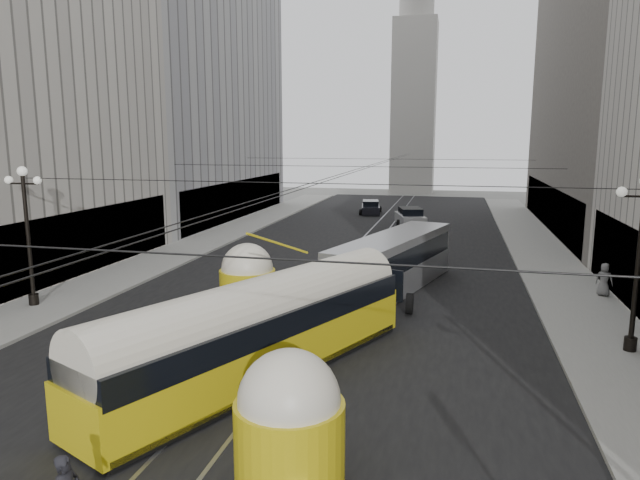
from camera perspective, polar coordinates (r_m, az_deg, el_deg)
The scene contains 15 objects.
road at distance 37.55m, azimuth 3.58°, elevation -1.80°, with size 20.00×85.00×0.02m, color black.
sidewalk_left at distance 44.36m, azimuth -11.07°, elevation -0.03°, with size 4.00×72.00×0.15m, color gray.
sidewalk_right at distance 40.86m, azimuth 21.29°, elevation -1.39°, with size 4.00×72.00×0.15m, color gray.
rail_left at distance 37.68m, azimuth 2.46°, elevation -1.75°, with size 0.12×85.00×0.04m, color gray.
rail_right at distance 37.43m, azimuth 4.72°, elevation -1.85°, with size 0.12×85.00×0.04m, color gray.
building_left_far at distance 58.35m, azimuth -13.97°, elevation 16.28°, with size 12.60×28.60×28.60m.
distant_tower at distance 84.26m, azimuth 9.43°, elevation 14.89°, with size 6.00×6.00×31.36m.
lamppost_left_mid at distance 29.00m, azimuth -27.23°, elevation 1.08°, with size 1.86×0.44×6.37m.
lamppost_right_mid at distance 22.99m, azimuth 29.30°, elevation -1.18°, with size 1.86×0.44×6.37m.
catenary at distance 35.78m, azimuth 3.60°, elevation 7.12°, with size 25.00×72.00×0.23m.
streetcar at distance 18.82m, azimuth -5.88°, elevation -8.83°, with size 7.75×14.10×3.35m.
city_bus at distance 29.36m, azimuth 7.30°, elevation -2.09°, with size 5.43×11.67×2.86m.
sedan_white_far at distance 52.28m, azimuth 9.01°, elevation 2.26°, with size 3.27×5.36×1.58m.
sedan_dark_far at distance 59.81m, azimuth 5.08°, elevation 3.24°, with size 2.49×4.64×1.39m.
pedestrian_sidewalk_right at distance 31.10m, azimuth 26.55°, elevation -3.55°, with size 0.79×0.49×1.62m, color slate.
Camera 1 is at (6.20, -3.72, 7.72)m, focal length 32.00 mm.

